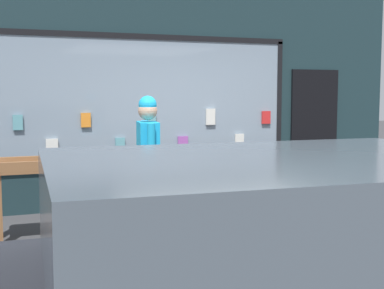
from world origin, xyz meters
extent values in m
plane|color=#38383A|center=(0.00, 0.00, 0.00)|extent=(40.00, 40.00, 0.00)
cube|color=#192D33|center=(0.00, 2.40, 1.76)|extent=(7.85, 0.20, 3.53)
cube|color=gray|center=(-0.60, 2.27, 1.61)|extent=(4.85, 0.03, 1.87)
cube|color=black|center=(-0.60, 2.27, 2.54)|extent=(4.93, 0.06, 0.08)
cube|color=black|center=(-0.60, 2.27, 0.67)|extent=(4.93, 0.06, 0.08)
cube|color=black|center=(1.83, 2.27, 1.61)|extent=(0.08, 0.06, 1.87)
cube|color=#5999A5|center=(-2.28, 2.23, 1.31)|extent=(0.13, 0.03, 0.21)
cube|color=silver|center=(-1.83, 2.23, 0.96)|extent=(0.17, 0.03, 0.22)
cube|color=orange|center=(-1.35, 2.23, 1.33)|extent=(0.14, 0.03, 0.21)
cube|color=#5999A5|center=(-0.85, 2.23, 0.96)|extent=(0.14, 0.03, 0.20)
cube|color=#5999A5|center=(-0.37, 2.23, 1.31)|extent=(0.14, 0.03, 0.20)
cube|color=#994CA5|center=(0.13, 2.23, 0.96)|extent=(0.16, 0.03, 0.18)
cube|color=silver|center=(0.59, 2.23, 1.34)|extent=(0.15, 0.03, 0.25)
cube|color=silver|center=(1.10, 2.23, 0.95)|extent=(0.15, 0.03, 0.21)
cube|color=red|center=(1.58, 2.23, 1.31)|extent=(0.15, 0.03, 0.21)
cube|color=black|center=(2.53, 2.27, 1.05)|extent=(0.90, 0.04, 2.10)
cube|color=brown|center=(-0.25, 0.73, 0.41)|extent=(0.09, 0.09, 0.81)
cube|color=brown|center=(-0.24, 1.12, 0.41)|extent=(0.09, 0.09, 0.81)
cube|color=brown|center=(-1.42, 0.95, 0.83)|extent=(2.56, 0.61, 0.04)
cube|color=brown|center=(-1.42, 0.70, 0.89)|extent=(2.55, 0.12, 0.12)
cube|color=brown|center=(-1.41, 1.20, 0.89)|extent=(2.55, 0.12, 0.12)
cube|color=silver|center=(-2.56, 1.02, 0.87)|extent=(0.21, 0.26, 0.03)
cube|color=silver|center=(-2.26, 0.89, 0.87)|extent=(0.18, 0.23, 0.03)
cube|color=#5999A5|center=(-2.00, 1.10, 0.87)|extent=(0.19, 0.23, 0.03)
cube|color=#338C4C|center=(-1.73, 0.91, 0.87)|extent=(0.18, 0.23, 0.03)
cube|color=silver|center=(-1.40, 0.96, 0.86)|extent=(0.19, 0.22, 0.02)
cube|color=#994CA5|center=(-1.12, 1.06, 0.87)|extent=(0.18, 0.23, 0.03)
cube|color=yellow|center=(-0.87, 0.94, 0.87)|extent=(0.17, 0.24, 0.03)
cube|color=#5999A5|center=(-0.54, 0.82, 0.87)|extent=(0.20, 0.24, 0.03)
cube|color=#2659B2|center=(-0.28, 0.90, 0.86)|extent=(0.17, 0.24, 0.02)
cube|color=brown|center=(0.24, 0.76, 0.36)|extent=(0.09, 0.09, 0.73)
cube|color=brown|center=(2.59, 0.71, 0.36)|extent=(0.09, 0.09, 0.73)
cube|color=brown|center=(0.25, 1.19, 0.36)|extent=(0.09, 0.09, 0.73)
cube|color=brown|center=(2.60, 1.14, 0.36)|extent=(0.09, 0.09, 0.73)
cube|color=brown|center=(1.42, 0.95, 0.75)|extent=(2.56, 0.65, 0.04)
cube|color=brown|center=(1.41, 0.68, 0.81)|extent=(2.55, 0.12, 0.12)
cube|color=brown|center=(1.42, 1.22, 0.81)|extent=(2.55, 0.12, 0.12)
cube|color=#5999A5|center=(0.31, 1.11, 0.78)|extent=(0.22, 0.24, 0.02)
cube|color=#5999A5|center=(0.70, 1.02, 0.78)|extent=(0.20, 0.24, 0.02)
cube|color=silver|center=(1.02, 0.88, 0.79)|extent=(0.20, 0.25, 0.03)
cube|color=black|center=(1.39, 0.86, 0.78)|extent=(0.18, 0.24, 0.03)
cube|color=#5999A5|center=(1.83, 0.94, 0.79)|extent=(0.15, 0.20, 0.03)
cube|color=yellow|center=(2.17, 0.79, 0.78)|extent=(0.19, 0.23, 0.02)
cube|color=#338C4C|center=(2.56, 1.01, 0.78)|extent=(0.16, 0.22, 0.02)
cylinder|color=#4C382D|center=(-0.96, 0.36, 0.41)|extent=(0.14, 0.14, 0.81)
cylinder|color=#4C382D|center=(-0.94, 0.52, 0.41)|extent=(0.14, 0.14, 0.81)
cube|color=#19A5E0|center=(-0.95, 0.44, 1.10)|extent=(0.29, 0.49, 0.57)
cylinder|color=#19A5E0|center=(-0.99, 0.16, 1.11)|extent=(0.09, 0.09, 0.55)
cylinder|color=#19A5E0|center=(-0.90, 0.73, 1.11)|extent=(0.09, 0.09, 0.55)
sphere|color=tan|center=(-0.95, 0.44, 1.52)|extent=(0.22, 0.22, 0.22)
sphere|color=#19A5E0|center=(-0.95, 0.44, 1.58)|extent=(0.21, 0.21, 0.21)
ellipsoid|color=black|center=(-1.36, 0.29, 0.25)|extent=(0.27, 0.42, 0.18)
ellipsoid|color=black|center=(-1.36, 0.29, 0.26)|extent=(0.24, 0.27, 0.19)
sphere|color=black|center=(-1.42, 0.52, 0.29)|extent=(0.16, 0.16, 0.16)
cylinder|color=black|center=(-1.30, 0.07, 0.28)|extent=(0.05, 0.10, 0.12)
cylinder|color=black|center=(-1.34, 0.41, 0.08)|extent=(0.04, 0.04, 0.16)
cylinder|color=black|center=(-1.43, 0.39, 0.08)|extent=(0.04, 0.04, 0.16)
cylinder|color=black|center=(-1.29, 0.18, 0.08)|extent=(0.04, 0.04, 0.16)
cylinder|color=black|center=(-1.37, 0.16, 0.08)|extent=(0.04, 0.04, 0.16)
cube|color=#4C5660|center=(-1.31, -3.15, 1.13)|extent=(2.39, 1.72, 0.56)
camera|label=1|loc=(-2.67, -5.47, 1.74)|focal=50.00mm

